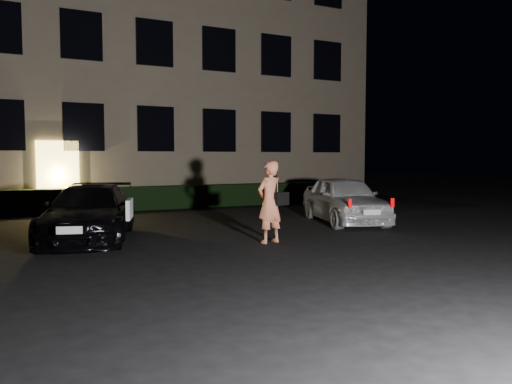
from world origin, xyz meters
name	(u,v)px	position (x,y,z in m)	size (l,w,h in m)	color
ground	(315,260)	(0.00, 0.00, 0.00)	(80.00, 80.00, 0.00)	black
building	(131,66)	(0.00, 14.99, 6.00)	(20.00, 8.11, 12.00)	#726251
hedge	(160,197)	(0.00, 10.50, 0.42)	(15.00, 0.70, 0.85)	black
sedan	(90,213)	(-3.40, 4.26, 0.64)	(3.03, 4.76, 1.28)	black
hatch	(344,199)	(3.74, 4.13, 0.69)	(2.70, 4.36, 1.39)	silver
man	(270,202)	(0.15, 2.06, 0.93)	(0.84, 0.61, 1.85)	#EB7C58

